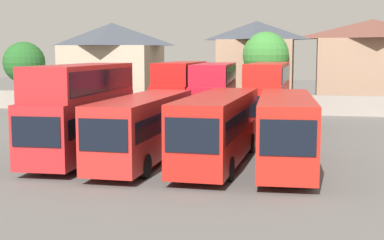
% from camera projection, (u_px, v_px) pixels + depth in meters
% --- Properties ---
extents(ground, '(140.00, 140.00, 0.00)m').
position_uv_depth(ground, '(229.00, 121.00, 45.63)').
color(ground, '#605E5B').
extents(depot_boundary_wall, '(56.00, 0.50, 1.80)m').
position_uv_depth(depot_boundary_wall, '(237.00, 104.00, 50.87)').
color(depot_boundary_wall, gray).
rests_on(depot_boundary_wall, ground).
extents(bus_1, '(2.98, 11.08, 4.99)m').
position_uv_depth(bus_1, '(82.00, 106.00, 29.19)').
color(bus_1, '#AF2225').
rests_on(bus_1, ground).
extents(bus_2, '(2.64, 11.27, 3.39)m').
position_uv_depth(bus_2, '(144.00, 125.00, 28.05)').
color(bus_2, red).
rests_on(bus_2, ground).
extents(bus_3, '(2.88, 11.62, 3.51)m').
position_uv_depth(bus_3, '(219.00, 125.00, 27.56)').
color(bus_3, '#AE1E17').
rests_on(bus_3, ground).
extents(bus_4, '(3.07, 10.78, 3.53)m').
position_uv_depth(bus_4, '(286.00, 128.00, 26.53)').
color(bus_4, red).
rests_on(bus_4, ground).
extents(bus_5, '(2.92, 10.32, 4.89)m').
position_uv_depth(bus_5, '(181.00, 90.00, 41.89)').
color(bus_5, red).
rests_on(bus_5, ground).
extents(bus_6, '(3.27, 11.23, 4.80)m').
position_uv_depth(bus_6, '(214.00, 92.00, 41.03)').
color(bus_6, red).
rests_on(bus_6, ground).
extents(bus_7, '(2.78, 11.22, 4.86)m').
position_uv_depth(bus_7, '(268.00, 92.00, 40.22)').
color(bus_7, red).
rests_on(bus_7, ground).
extents(house_terrace_left, '(9.96, 8.19, 8.78)m').
position_uv_depth(house_terrace_left, '(112.00, 63.00, 59.01)').
color(house_terrace_left, tan).
rests_on(house_terrace_left, ground).
extents(house_terrace_centre, '(7.79, 6.73, 8.82)m').
position_uv_depth(house_terrace_centre, '(256.00, 64.00, 56.29)').
color(house_terrace_centre, '#9E7A60').
rests_on(house_terrace_centre, ground).
extents(house_terrace_right, '(11.17, 7.07, 8.92)m').
position_uv_depth(house_terrace_right, '(371.00, 63.00, 55.07)').
color(house_terrace_right, '#9E7A60').
rests_on(house_terrace_right, ground).
extents(tree_left_of_lot, '(3.91, 3.91, 6.64)m').
position_uv_depth(tree_left_of_lot, '(24.00, 63.00, 51.54)').
color(tree_left_of_lot, brown).
rests_on(tree_left_of_lot, ground).
extents(tree_behind_wall, '(4.41, 4.41, 7.60)m').
position_uv_depth(tree_behind_wall, '(266.00, 55.00, 52.28)').
color(tree_behind_wall, brown).
rests_on(tree_behind_wall, ground).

